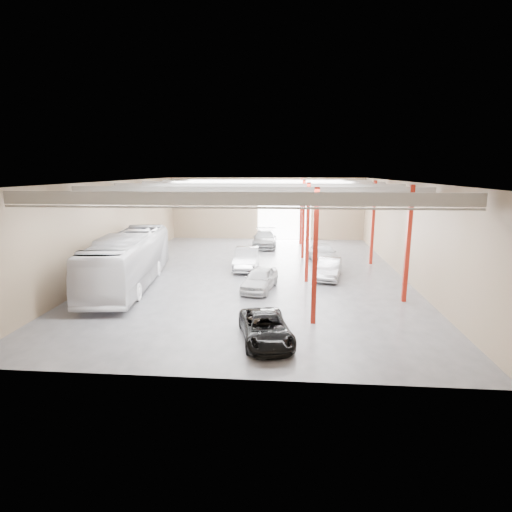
# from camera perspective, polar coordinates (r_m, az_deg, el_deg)

# --- Properties ---
(depot_shell) EXTENTS (22.12, 32.12, 7.06)m
(depot_shell) POSITION_cam_1_polar(r_m,az_deg,el_deg) (30.45, 0.27, 6.83)
(depot_shell) COLOR #4E4E53
(depot_shell) RESTS_ON ground
(coach_bus) EXTENTS (4.52, 13.25, 3.62)m
(coach_bus) POSITION_cam_1_polar(r_m,az_deg,el_deg) (28.62, -17.70, -0.51)
(coach_bus) COLOR white
(coach_bus) RESTS_ON ground
(black_sedan) EXTENTS (3.10, 5.01, 1.29)m
(black_sedan) POSITION_cam_1_polar(r_m,az_deg,el_deg) (18.72, 1.38, -10.27)
(black_sedan) COLOR black
(black_sedan) RESTS_ON ground
(car_row_a) EXTENTS (2.60, 4.66, 1.50)m
(car_row_a) POSITION_cam_1_polar(r_m,az_deg,el_deg) (26.46, 0.54, -3.29)
(car_row_a) COLOR silver
(car_row_a) RESTS_ON ground
(car_row_b) EXTENTS (1.85, 5.16, 1.69)m
(car_row_b) POSITION_cam_1_polar(r_m,az_deg,el_deg) (32.18, -1.38, -0.33)
(car_row_b) COLOR #A3A4A8
(car_row_b) RESTS_ON ground
(car_row_c) EXTENTS (2.51, 5.95, 1.71)m
(car_row_c) POSITION_cam_1_polar(r_m,az_deg,el_deg) (41.54, 1.27, 2.51)
(car_row_c) COLOR gray
(car_row_c) RESTS_ON ground
(car_right_near) EXTENTS (2.40, 4.67, 1.47)m
(car_right_near) POSITION_cam_1_polar(r_m,az_deg,el_deg) (29.81, 10.40, -1.76)
(car_right_near) COLOR #A1A1A5
(car_right_near) RESTS_ON ground
(car_right_far) EXTENTS (2.82, 5.14, 1.66)m
(car_right_far) POSITION_cam_1_polar(r_m,az_deg,el_deg) (34.84, 9.57, 0.43)
(car_right_far) COLOR silver
(car_right_far) RESTS_ON ground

